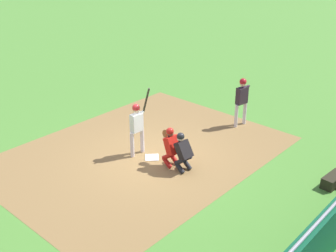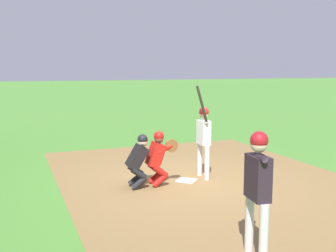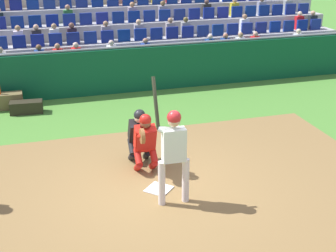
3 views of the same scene
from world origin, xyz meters
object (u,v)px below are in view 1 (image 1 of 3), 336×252
at_px(home_plate_umpire, 183,150).
at_px(on_deck_batter, 242,97).
at_px(catcher_crouching, 171,145).
at_px(home_plate_marker, 152,157).
at_px(batter_at_plate, 137,124).
at_px(equipment_duffel_bag, 333,180).

bearing_deg(home_plate_umpire, on_deck_batter, 7.24).
xyz_separation_m(catcher_crouching, on_deck_batter, (3.99, 0.03, 0.43)).
xyz_separation_m(home_plate_umpire, on_deck_batter, (3.98, 0.51, 0.47)).
bearing_deg(home_plate_umpire, home_plate_marker, 93.48).
bearing_deg(batter_at_plate, home_plate_marker, -76.39).
bearing_deg(catcher_crouching, home_plate_umpire, -89.09).
distance_m(home_plate_marker, home_plate_umpire, 1.41).
bearing_deg(on_deck_batter, batter_at_plate, 163.35).
height_order(home_plate_marker, home_plate_umpire, home_plate_umpire).
bearing_deg(on_deck_batter, equipment_duffel_bag, -111.70).
xyz_separation_m(home_plate_marker, on_deck_batter, (4.06, -0.73, 1.14)).
height_order(catcher_crouching, home_plate_umpire, catcher_crouching).
relative_size(equipment_duffel_bag, on_deck_batter, 0.46).
distance_m(home_plate_marker, on_deck_batter, 4.28).
distance_m(home_plate_marker, equipment_duffel_bag, 5.57).
relative_size(catcher_crouching, equipment_duffel_bag, 1.51).
height_order(equipment_duffel_bag, on_deck_batter, on_deck_batter).
distance_m(equipment_duffel_bag, on_deck_batter, 4.75).
bearing_deg(equipment_duffel_bag, catcher_crouching, 122.26).
relative_size(catcher_crouching, on_deck_batter, 0.70).
xyz_separation_m(home_plate_marker, catcher_crouching, (0.07, -0.76, 0.71)).
distance_m(home_plate_marker, catcher_crouching, 1.04).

